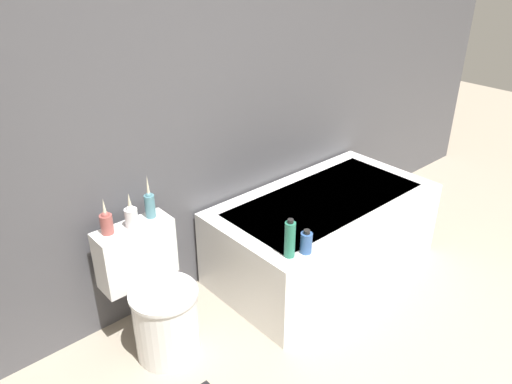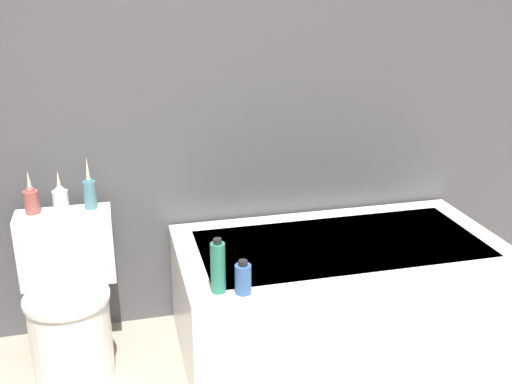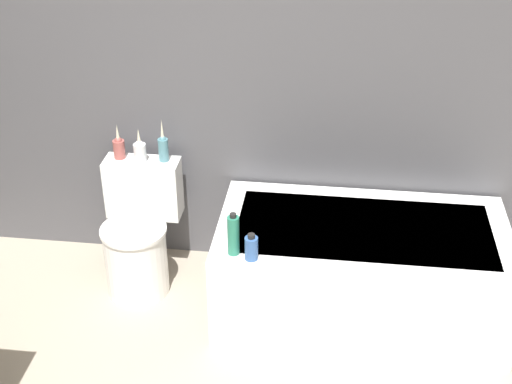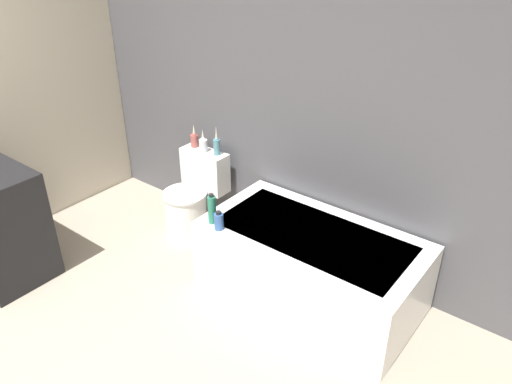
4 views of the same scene
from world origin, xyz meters
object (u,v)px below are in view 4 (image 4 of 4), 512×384
Objects in this scene: toilet at (192,200)px; vase_bronze at (217,145)px; vase_silver at (203,144)px; shampoo_bottle_short at (219,221)px; shampoo_bottle_tall at (212,209)px; bathtub at (311,265)px; vase_gold at (194,139)px.

vase_bronze is at bearing 56.86° from toilet.
vase_silver reaches higher than shampoo_bottle_short.
vase_bronze is at bearing 128.80° from shampoo_bottle_tall.
vase_bronze is (-1.09, 0.29, 0.50)m from bathtub.
vase_gold is (-1.34, 0.29, 0.49)m from bathtub.
vase_silver is (-0.00, 0.17, 0.45)m from toilet.
bathtub is 1.22m from toilet.
toilet is at bearing 175.55° from bathtub.
shampoo_bottle_tall is (-0.62, -0.30, 0.36)m from bathtub.
toilet is at bearing 146.48° from shampoo_bottle_tall.
vase_bronze is (0.25, -0.00, 0.01)m from vase_gold.
bathtub is at bearing 25.61° from shampoo_bottle_tall.
vase_silver is at bearing 90.00° from toilet.
shampoo_bottle_short is at bearing -32.01° from toilet.
shampoo_bottle_tall is at bearing 159.23° from shampoo_bottle_short.
vase_gold is 1.01× the size of vase_silver.
bathtub is 0.70m from shampoo_bottle_short.
vase_gold is 0.25m from vase_bronze.
bathtub is 6.62× the size of shampoo_bottle_tall.
vase_silver is at bearing -11.91° from vase_gold.
vase_silver is 0.80× the size of vase_bronze.
vase_silver reaches higher than shampoo_bottle_tall.
shampoo_bottle_tall is 1.62× the size of shampoo_bottle_short.
vase_silver is at bearing -169.04° from vase_bronze.
vase_gold is at bearing 168.09° from vase_silver.
shampoo_bottle_short is at bearing -40.97° from vase_silver.
shampoo_bottle_tall is at bearing -154.39° from bathtub.
vase_silver is 0.87× the size of shampoo_bottle_tall.
toilet is at bearing -123.14° from vase_bronze.
vase_gold reaches higher than bathtub.
bathtub is 1.24m from vase_bronze.
vase_silver is 0.92m from shampoo_bottle_short.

